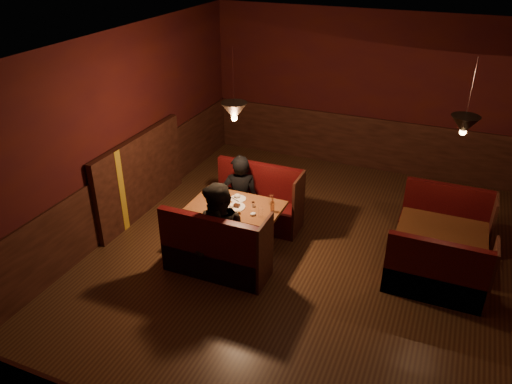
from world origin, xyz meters
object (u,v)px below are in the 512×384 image
at_px(main_table, 237,215).
at_px(diner_b, 219,220).
at_px(main_bench_far, 258,205).
at_px(second_bench_far, 444,225).
at_px(diner_a, 240,181).
at_px(main_bench_near, 216,256).
at_px(second_bench_near, 436,278).
at_px(second_table, 441,238).

height_order(main_table, diner_b, diner_b).
xyz_separation_m(main_bench_far, second_bench_far, (2.71, 0.54, -0.02)).
relative_size(main_bench_far, second_bench_far, 1.14).
bearing_deg(diner_b, diner_a, 114.53).
relative_size(main_bench_far, main_bench_near, 1.00).
height_order(second_bench_far, diner_b, diner_b).
bearing_deg(second_bench_near, diner_a, 168.19).
xyz_separation_m(main_bench_far, diner_b, (0.05, -1.39, 0.52)).
height_order(main_bench_far, main_bench_near, same).
xyz_separation_m(second_table, diner_b, (-2.64, -1.26, 0.36)).
relative_size(second_bench_far, second_bench_near, 1.00).
bearing_deg(diner_a, second_bench_far, 171.01).
bearing_deg(second_bench_far, second_table, -92.20).
xyz_separation_m(diner_a, diner_b, (0.26, -1.21, 0.06)).
distance_m(main_bench_near, second_bench_far, 3.36).
bearing_deg(diner_a, second_table, 158.25).
xyz_separation_m(main_table, diner_a, (-0.20, 0.54, 0.24)).
xyz_separation_m(second_bench_far, diner_b, (-2.66, -1.93, 0.55)).
relative_size(main_bench_near, second_bench_near, 1.14).
bearing_deg(main_table, diner_a, 110.30).
relative_size(second_table, second_bench_far, 0.90).
bearing_deg(main_bench_far, diner_a, -140.75).
height_order(second_bench_far, diner_a, diner_a).
bearing_deg(second_bench_far, main_bench_far, -168.64).
distance_m(main_table, second_table, 2.76).
bearing_deg(main_bench_near, second_bench_near, 13.64).
distance_m(main_bench_far, second_bench_far, 2.76).
relative_size(second_table, diner_a, 0.73).
bearing_deg(second_table, second_bench_far, 87.80).
distance_m(main_bench_near, second_table, 3.00).
distance_m(main_table, second_bench_near, 2.74).
xyz_separation_m(second_table, diner_a, (-2.90, -0.05, 0.30)).
distance_m(main_bench_near, diner_a, 1.37).
relative_size(main_table, diner_b, 0.77).
distance_m(main_bench_far, diner_b, 1.48).
bearing_deg(second_bench_near, main_bench_far, 163.78).
xyz_separation_m(second_bench_far, second_bench_near, (0.00, -1.33, 0.00)).
distance_m(second_table, second_bench_near, 0.69).
distance_m(main_bench_far, diner_a, 0.54).
height_order(main_bench_far, diner_b, diner_b).
height_order(second_table, second_bench_near, second_bench_near).
bearing_deg(main_bench_far, second_bench_far, 11.36).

